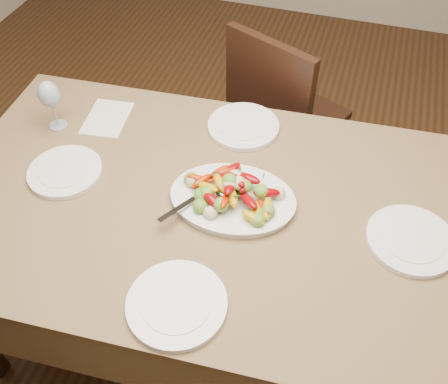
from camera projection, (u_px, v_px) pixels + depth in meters
floor at (227, 381)px, 1.96m from camera, size 6.00×6.00×0.00m
dining_table at (224, 272)px, 1.86m from camera, size 1.90×1.16×0.76m
chair_far at (289, 116)px, 2.33m from camera, size 0.55×0.55×0.95m
serving_platter at (233, 200)px, 1.58m from camera, size 0.40×0.31×0.02m
roasted_vegetables at (233, 188)px, 1.54m from camera, size 0.33×0.24×0.09m
serving_spoon at (210, 197)px, 1.54m from camera, size 0.28×0.18×0.03m
plate_left at (65, 172)px, 1.67m from camera, size 0.25×0.25×0.02m
plate_right at (411, 240)px, 1.47m from camera, size 0.26×0.26×0.02m
plate_far at (243, 126)px, 1.83m from camera, size 0.26×0.26×0.02m
plate_near at (177, 304)px, 1.33m from camera, size 0.27×0.27×0.02m
wine_glass at (52, 104)px, 1.77m from camera, size 0.08×0.08×0.20m
menu_card at (107, 118)px, 1.87m from camera, size 0.17×0.23×0.00m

